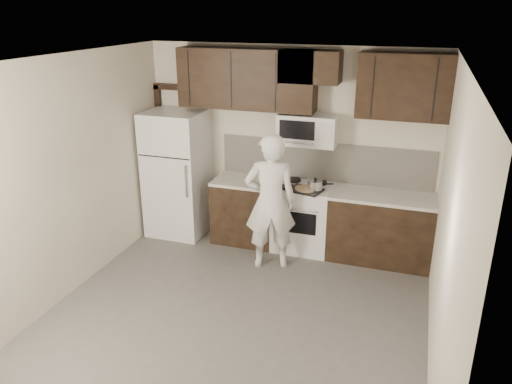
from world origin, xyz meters
The scene contains 14 objects.
floor centered at (0.00, 0.00, 0.00)m, with size 4.50×4.50×0.00m, color #53514E.
back_wall centered at (0.00, 2.25, 1.35)m, with size 4.00×4.00×0.00m, color beige.
ceiling centered at (0.00, 0.00, 2.70)m, with size 4.50×4.50×0.00m, color white.
counter_run centered at (0.60, 1.94, 0.46)m, with size 2.95×0.64×0.91m.
stove centered at (0.30, 1.94, 0.46)m, with size 0.76×0.66×0.94m.
backsplash centered at (0.50, 2.24, 1.18)m, with size 2.90×0.02×0.54m, color beige.
upper_cabinets centered at (0.21, 2.08, 2.28)m, with size 3.48×0.35×0.78m.
microwave centered at (0.30, 2.06, 1.65)m, with size 0.76×0.42×0.40m.
refrigerator centered at (-1.55, 1.89, 0.90)m, with size 0.80×0.76×1.80m.
door_trim centered at (-1.92, 2.21, 1.25)m, with size 0.50×0.08×2.12m.
saucepan centered at (0.48, 1.79, 0.99)m, with size 0.32×0.19×0.18m.
baking_tray centered at (0.37, 1.76, 0.92)m, with size 0.41×0.31×0.02m, color black.
pizza centered at (0.37, 1.76, 0.94)m, with size 0.28×0.28×0.02m, color tan.
person centered at (0.02, 1.32, 0.88)m, with size 0.64×0.42×1.76m, color white.
Camera 1 is at (1.67, -4.19, 3.18)m, focal length 35.00 mm.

